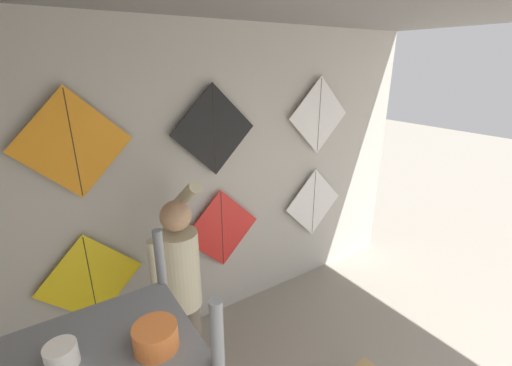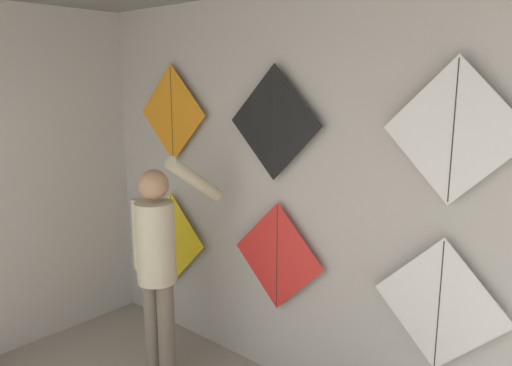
{
  "view_description": "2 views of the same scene",
  "coord_description": "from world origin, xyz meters",
  "px_view_note": "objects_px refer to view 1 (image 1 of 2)",
  "views": [
    {
      "loc": [
        -1.37,
        0.63,
        2.48
      ],
      "look_at": [
        0.2,
        3.01,
        1.46
      ],
      "focal_mm": 24.0,
      "sensor_mm": 36.0,
      "label": 1
    },
    {
      "loc": [
        2.08,
        0.6,
        2.21
      ],
      "look_at": [
        -0.03,
        3.01,
        1.55
      ],
      "focal_mm": 35.0,
      "sensor_mm": 36.0,
      "label": 2
    }
  ],
  "objects_px": {
    "kite_3": "(73,144)",
    "kite_1": "(222,229)",
    "kite_0": "(91,279)",
    "shopkeeper": "(181,282)",
    "kite_2": "(314,203)",
    "kite_5": "(319,116)",
    "kite_4": "(214,130)"
  },
  "relations": [
    {
      "from": "kite_3",
      "to": "kite_1",
      "type": "bearing_deg",
      "value": 0.0
    },
    {
      "from": "kite_0",
      "to": "kite_1",
      "type": "bearing_deg",
      "value": 0.0
    },
    {
      "from": "kite_1",
      "to": "kite_2",
      "type": "distance_m",
      "value": 1.17
    },
    {
      "from": "kite_4",
      "to": "kite_2",
      "type": "bearing_deg",
      "value": 0.0
    },
    {
      "from": "kite_2",
      "to": "kite_3",
      "type": "height_order",
      "value": "kite_3"
    },
    {
      "from": "kite_0",
      "to": "kite_2",
      "type": "distance_m",
      "value": 2.35
    },
    {
      "from": "kite_0",
      "to": "kite_5",
      "type": "relative_size",
      "value": 1.0
    },
    {
      "from": "kite_0",
      "to": "kite_5",
      "type": "bearing_deg",
      "value": 0.0
    },
    {
      "from": "kite_1",
      "to": "shopkeeper",
      "type": "bearing_deg",
      "value": -138.52
    },
    {
      "from": "kite_5",
      "to": "kite_4",
      "type": "bearing_deg",
      "value": 180.0
    },
    {
      "from": "kite_0",
      "to": "kite_4",
      "type": "bearing_deg",
      "value": 0.0
    },
    {
      "from": "kite_2",
      "to": "shopkeeper",
      "type": "bearing_deg",
      "value": -162.66
    },
    {
      "from": "shopkeeper",
      "to": "kite_4",
      "type": "bearing_deg",
      "value": 36.76
    },
    {
      "from": "kite_1",
      "to": "kite_3",
      "type": "distance_m",
      "value": 1.48
    },
    {
      "from": "shopkeeper",
      "to": "kite_2",
      "type": "distance_m",
      "value": 1.9
    },
    {
      "from": "kite_3",
      "to": "shopkeeper",
      "type": "bearing_deg",
      "value": -49.73
    },
    {
      "from": "kite_1",
      "to": "kite_3",
      "type": "xyz_separation_m",
      "value": [
        -1.12,
        0.0,
        0.97
      ]
    },
    {
      "from": "kite_3",
      "to": "kite_5",
      "type": "height_order",
      "value": "kite_5"
    },
    {
      "from": "kite_5",
      "to": "shopkeeper",
      "type": "bearing_deg",
      "value": -162.68
    },
    {
      "from": "kite_2",
      "to": "kite_5",
      "type": "distance_m",
      "value": 0.98
    },
    {
      "from": "kite_1",
      "to": "kite_4",
      "type": "relative_size",
      "value": 1.0
    },
    {
      "from": "kite_2",
      "to": "kite_5",
      "type": "xyz_separation_m",
      "value": [
        0.0,
        0.0,
        0.98
      ]
    },
    {
      "from": "kite_3",
      "to": "kite_4",
      "type": "height_order",
      "value": "kite_3"
    },
    {
      "from": "shopkeeper",
      "to": "kite_2",
      "type": "bearing_deg",
      "value": 10.81
    },
    {
      "from": "kite_4",
      "to": "kite_1",
      "type": "bearing_deg",
      "value": 0.0
    },
    {
      "from": "shopkeeper",
      "to": "kite_4",
      "type": "xyz_separation_m",
      "value": [
        0.6,
        0.57,
        0.96
      ]
    },
    {
      "from": "shopkeeper",
      "to": "kite_1",
      "type": "xyz_separation_m",
      "value": [
        0.64,
        0.57,
        0.01
      ]
    },
    {
      "from": "kite_0",
      "to": "kite_5",
      "type": "distance_m",
      "value": 2.58
    },
    {
      "from": "kite_2",
      "to": "kite_4",
      "type": "distance_m",
      "value": 1.54
    },
    {
      "from": "kite_0",
      "to": "kite_3",
      "type": "relative_size",
      "value": 1.0
    },
    {
      "from": "shopkeeper",
      "to": "kite_3",
      "type": "relative_size",
      "value": 2.15
    },
    {
      "from": "kite_0",
      "to": "kite_3",
      "type": "bearing_deg",
      "value": 0.0
    }
  ]
}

